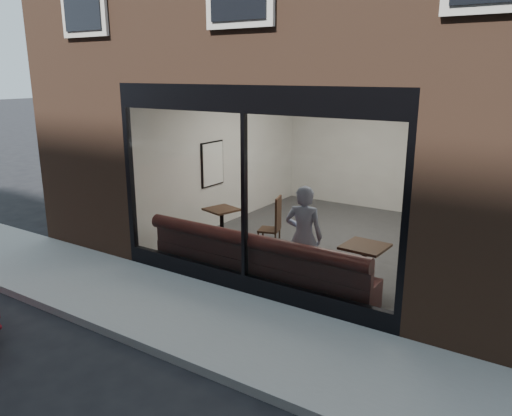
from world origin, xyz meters
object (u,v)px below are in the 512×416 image
Objects in this scene: person at (304,237)px; cafe_table_right at (365,247)px; cafe_chair_left at (269,230)px; cafe_table_left at (222,209)px; banquette at (259,271)px.

cafe_table_right is at bearing -171.63° from person.
cafe_table_left is at bearing 30.29° from cafe_chair_left.
banquette is 2.16m from cafe_chair_left.
person is 2.59× the size of cafe_table_right.
cafe_table_right is at bearing 23.87° from banquette.
banquette is at bearing -156.13° from cafe_table_right.
banquette is 0.95m from person.
person reaches higher than cafe_table_left.
cafe_table_right is (3.20, -0.52, 0.00)m from cafe_table_left.
cafe_chair_left is at bearing -57.67° from person.
banquette is at bearing 13.51° from person.
banquette is 9.91× the size of cafe_chair_left.
cafe_table_right is 1.61× the size of cafe_chair_left.
person is 2.36m from cafe_chair_left.
banquette is at bearing -35.95° from cafe_table_left.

